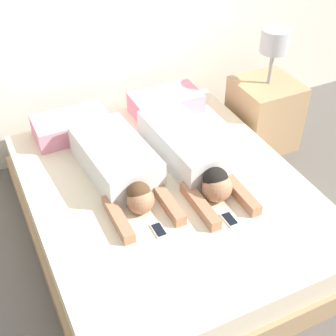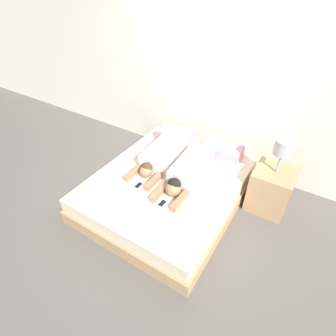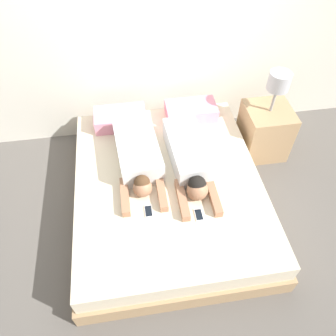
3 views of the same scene
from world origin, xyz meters
name	(u,v)px [view 2 (image 2 of 3)]	position (x,y,z in m)	size (l,w,h in m)	color
ground_plane	(168,199)	(0.00, 0.00, 0.00)	(12.00, 12.00, 0.00)	#5B5651
wall_back	(214,79)	(0.00, 1.20, 1.30)	(12.00, 0.06, 2.60)	silver
bed	(168,189)	(0.00, 0.00, 0.19)	(1.77, 2.11, 0.39)	tan
pillow_head_left	(176,135)	(-0.38, 0.84, 0.47)	(0.54, 0.31, 0.15)	pink
pillow_head_right	(222,150)	(0.38, 0.84, 0.47)	(0.54, 0.31, 0.15)	pink
person_left	(161,156)	(-0.25, 0.22, 0.49)	(0.43, 1.01, 0.22)	silver
person_right	(188,171)	(0.22, 0.12, 0.50)	(0.37, 1.09, 0.23)	silver
cell_phone_left	(138,186)	(-0.22, -0.34, 0.39)	(0.06, 0.12, 0.01)	silver
cell_phone_right	(162,203)	(0.20, -0.44, 0.39)	(0.06, 0.12, 0.01)	silver
nightstand	(271,187)	(1.17, 0.59, 0.33)	(0.48, 0.48, 1.02)	tan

